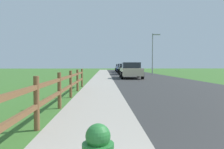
{
  "coord_description": "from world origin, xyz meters",
  "views": [
    {
      "loc": [
        -0.77,
        -0.24,
        1.27
      ],
      "look_at": [
        -0.44,
        8.63,
        0.89
      ],
      "focal_mm": 33.9,
      "sensor_mm": 36.0,
      "label": 1
    }
  ],
  "objects": [
    {
      "name": "curb_concrete",
      "position": [
        -3.0,
        27.0,
        0.0
      ],
      "size": [
        6.0,
        66.0,
        0.01
      ],
      "primitive_type": "cube",
      "color": "#AAA295",
      "rests_on": "ground"
    },
    {
      "name": "road_asphalt",
      "position": [
        3.5,
        27.0,
        0.0
      ],
      "size": [
        7.0,
        66.0,
        0.01
      ],
      "primitive_type": "cube",
      "color": "#333333",
      "rests_on": "ground"
    },
    {
      "name": "parked_car_blue",
      "position": [
        2.47,
        37.47,
        0.79
      ],
      "size": [
        2.16,
        4.44,
        1.56
      ],
      "color": "navy",
      "rests_on": "ground"
    },
    {
      "name": "street_lamp",
      "position": [
        6.23,
        29.72,
        3.48
      ],
      "size": [
        1.17,
        0.2,
        5.79
      ],
      "color": "gray",
      "rests_on": "ground"
    },
    {
      "name": "grass_verge",
      "position": [
        -4.5,
        27.0,
        0.01
      ],
      "size": [
        5.0,
        66.0,
        0.0
      ],
      "primitive_type": "cube",
      "color": "#3C6E2B",
      "rests_on": "ground"
    },
    {
      "name": "parked_car_black",
      "position": [
        2.23,
        29.89,
        0.79
      ],
      "size": [
        2.14,
        4.93,
        1.5
      ],
      "color": "black",
      "rests_on": "ground"
    },
    {
      "name": "rail_fence",
      "position": [
        -2.09,
        5.96,
        0.62
      ],
      "size": [
        0.11,
        12.66,
        1.07
      ],
      "color": "brown",
      "rests_on": "ground"
    },
    {
      "name": "parked_suv_beige",
      "position": [
        1.85,
        20.48,
        0.77
      ],
      "size": [
        2.18,
        4.58,
        1.55
      ],
      "color": "#C6B793",
      "rests_on": "ground"
    },
    {
      "name": "parked_car_silver",
      "position": [
        2.56,
        44.47,
        0.77
      ],
      "size": [
        2.19,
        4.61,
        1.52
      ],
      "color": "#B7BABF",
      "rests_on": "ground"
    },
    {
      "name": "ground_plane",
      "position": [
        0.0,
        25.0,
        0.0
      ],
      "size": [
        120.0,
        120.0,
        0.0
      ],
      "primitive_type": "plane",
      "color": "#3C6E2B"
    }
  ]
}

